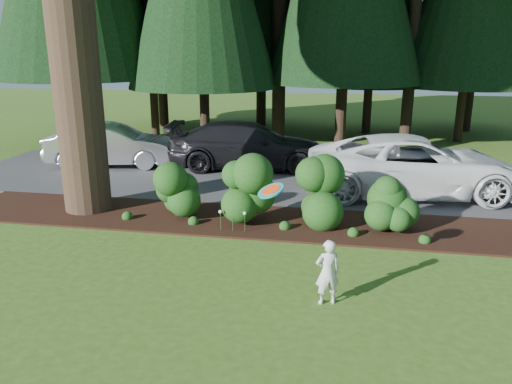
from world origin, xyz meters
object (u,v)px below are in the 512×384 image
at_px(frisbee, 271,190).
at_px(car_dark_suv, 248,145).
at_px(car_silver_wagon, 112,145).
at_px(car_white_suv, 415,165).
at_px(child, 328,272).

bearing_deg(frisbee, car_dark_suv, 103.42).
xyz_separation_m(car_silver_wagon, car_dark_suv, (5.05, 0.60, 0.06)).
xyz_separation_m(car_white_suv, frisbee, (-3.26, -7.30, 1.14)).
bearing_deg(car_silver_wagon, child, -147.81).
distance_m(car_silver_wagon, car_dark_suv, 5.08).
xyz_separation_m(car_silver_wagon, child, (8.36, -9.02, -0.21)).
xyz_separation_m(car_silver_wagon, frisbee, (7.37, -9.13, 1.24)).
xyz_separation_m(car_dark_suv, child, (3.31, -9.62, -0.28)).
relative_size(car_silver_wagon, child, 3.97).
bearing_deg(child, car_silver_wagon, -67.31).
height_order(car_silver_wagon, car_white_suv, car_white_suv).
bearing_deg(frisbee, child, 6.62).
relative_size(car_dark_suv, frisbee, 12.08).
xyz_separation_m(child, frisbee, (-0.99, -0.11, 1.46)).
bearing_deg(car_silver_wagon, frisbee, -151.74).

